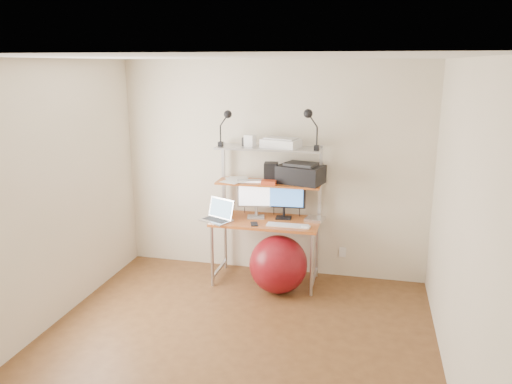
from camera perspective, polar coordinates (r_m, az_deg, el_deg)
room at (r=4.14m, az=-3.00°, el=-2.44°), size 3.60×3.60×3.60m
computer_desk at (r=5.62m, az=1.30°, el=-0.96°), size 1.20×0.60×1.57m
wall_outlet at (r=5.99m, az=9.86°, el=-6.79°), size 0.08×0.01×0.12m
monitor_silver at (r=5.66m, az=0.02°, el=-0.42°), size 0.43×0.19×0.48m
monitor_black at (r=5.65m, az=3.23°, el=-0.62°), size 0.49×0.15×0.48m
laptop at (r=5.63m, az=-4.30°, el=-2.72°), size 0.43×0.40×0.30m
keyboard at (r=5.44m, az=3.62°, el=-3.82°), size 0.46×0.13×0.01m
mouse at (r=5.39m, az=5.72°, el=-3.99°), size 0.10×0.08×0.02m
mac_mini at (r=5.64m, az=6.76°, el=-3.09°), size 0.23×0.23×0.04m
phone at (r=5.48m, az=-0.20°, el=-3.67°), size 0.11×0.16×0.01m
printer at (r=5.59m, az=5.14°, el=2.11°), size 0.56×0.45×0.23m
nas_cube at (r=5.63m, az=1.73°, el=2.27°), size 0.17×0.17×0.22m
red_box at (r=5.53m, az=1.45°, el=1.10°), size 0.17×0.11×0.04m
scanner at (r=5.55m, az=2.87°, el=5.65°), size 0.46×0.36×0.11m
box_white at (r=5.59m, az=-0.70°, el=5.88°), size 0.13×0.12×0.13m
box_grey at (r=5.65m, az=-1.10°, el=5.78°), size 0.10×0.10×0.09m
clip_lamp_left at (r=5.57m, az=-3.42°, el=8.20°), size 0.16×0.09×0.40m
clip_lamp_right at (r=5.35m, az=6.18°, el=8.15°), size 0.17×0.10×0.44m
exercise_ball at (r=5.52m, az=2.57°, el=-8.25°), size 0.64×0.64×0.64m
paper_stack at (r=5.71m, az=-2.26°, el=1.40°), size 0.34×0.41×0.02m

